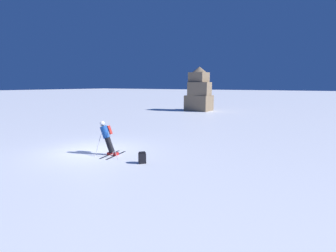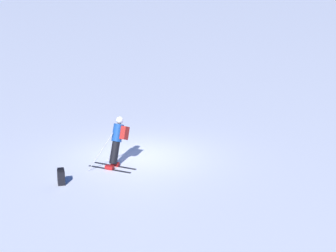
# 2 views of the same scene
# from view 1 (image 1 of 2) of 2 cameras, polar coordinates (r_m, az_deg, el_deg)

# --- Properties ---
(ground_plane) EXTENTS (300.00, 300.00, 0.00)m
(ground_plane) POSITION_cam_1_polar(r_m,az_deg,el_deg) (13.99, -16.16, -5.27)
(ground_plane) COLOR white
(skier) EXTENTS (1.44, 1.65, 1.67)m
(skier) POSITION_cam_1_polar(r_m,az_deg,el_deg) (13.00, -13.16, -2.16)
(skier) COLOR black
(skier) RESTS_ON ground
(rock_pillar) EXTENTS (3.06, 2.69, 5.61)m
(rock_pillar) POSITION_cam_1_polar(r_m,az_deg,el_deg) (34.16, 6.80, 7.27)
(rock_pillar) COLOR #7A664C
(rock_pillar) RESTS_ON ground
(spare_backpack) EXTENTS (0.36, 0.37, 0.50)m
(spare_backpack) POSITION_cam_1_polar(r_m,az_deg,el_deg) (11.42, -5.64, -6.90)
(spare_backpack) COLOR black
(spare_backpack) RESTS_ON ground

